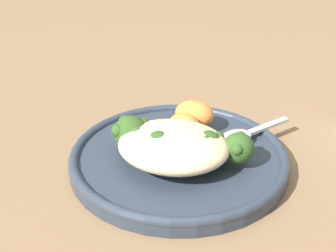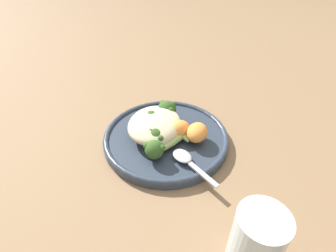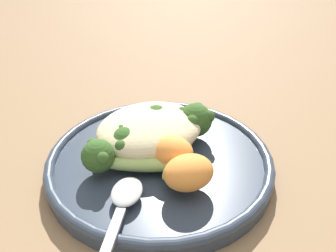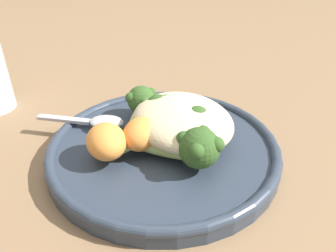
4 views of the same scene
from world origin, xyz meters
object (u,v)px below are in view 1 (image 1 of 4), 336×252
sweet_potato_chunk_1 (184,127)px  broccoli_stalk_0 (140,133)px  sweet_potato_chunk_0 (194,114)px  spoon (243,134)px  quinoa_mound (173,146)px  broccoli_stalk_3 (181,142)px  broccoli_stalk_1 (161,145)px  broccoli_stalk_2 (164,146)px  plate (178,159)px  broccoli_stalk_6 (227,144)px  broccoli_stalk_4 (200,145)px  broccoli_stalk_5 (205,144)px

sweet_potato_chunk_1 → broccoli_stalk_0: bearing=33.0°
sweet_potato_chunk_0 → spoon: size_ratio=0.52×
quinoa_mound → broccoli_stalk_3: size_ratio=1.39×
quinoa_mound → broccoli_stalk_1: bearing=-24.0°
quinoa_mound → broccoli_stalk_3: 0.02m
broccoli_stalk_3 → broccoli_stalk_2: bearing=-45.5°
plate → broccoli_stalk_6: (-0.06, -0.01, 0.03)m
plate → broccoli_stalk_2: (0.01, 0.02, 0.03)m
plate → broccoli_stalk_4: 0.04m
broccoli_stalk_1 → broccoli_stalk_2: 0.01m
broccoli_stalk_2 → broccoli_stalk_0: bearing=-103.5°
broccoli_stalk_5 → broccoli_stalk_4: bearing=-95.9°
broccoli_stalk_3 → broccoli_stalk_6: bearing=104.0°
broccoli_stalk_1 → spoon: broccoli_stalk_1 is taller
plate → broccoli_stalk_2: broccoli_stalk_2 is taller
sweet_potato_chunk_0 → broccoli_stalk_4: bearing=107.9°
broccoli_stalk_0 → spoon: size_ratio=1.08×
broccoli_stalk_4 → broccoli_stalk_6: size_ratio=1.03×
sweet_potato_chunk_1 → sweet_potato_chunk_0: bearing=-95.0°
plate → broccoli_stalk_3: size_ratio=2.85×
broccoli_stalk_2 → broccoli_stalk_5: 0.05m
broccoli_stalk_2 → broccoli_stalk_1: bearing=-124.6°
sweet_potato_chunk_1 → broccoli_stalk_1: bearing=68.5°
quinoa_mound → broccoli_stalk_1: size_ratio=1.06×
quinoa_mound → sweet_potato_chunk_0: (-0.00, -0.09, -0.00)m
broccoli_stalk_1 → broccoli_stalk_4: (-0.04, -0.01, 0.00)m
quinoa_mound → spoon: bearing=-131.5°
plate → broccoli_stalk_3: broccoli_stalk_3 is taller
broccoli_stalk_0 → sweet_potato_chunk_0: bearing=-164.0°
quinoa_mound → broccoli_stalk_5: 0.04m
broccoli_stalk_4 → spoon: bearing=120.1°
plate → broccoli_stalk_5: broccoli_stalk_5 is taller
broccoli_stalk_1 → broccoli_stalk_3: 0.02m
broccoli_stalk_2 → broccoli_stalk_4: 0.04m
broccoli_stalk_2 → broccoli_stalk_3: 0.02m
broccoli_stalk_6 → spoon: (-0.01, -0.05, -0.01)m
broccoli_stalk_5 → spoon: size_ratio=0.83×
broccoli_stalk_2 → sweet_potato_chunk_0: 0.09m
broccoli_stalk_4 → sweet_potato_chunk_0: size_ratio=2.09×
broccoli_stalk_4 → quinoa_mound: bearing=-85.1°
broccoli_stalk_2 → broccoli_stalk_5: size_ratio=1.25×
quinoa_mound → broccoli_stalk_4: bearing=-149.3°
plate → broccoli_stalk_6: size_ratio=2.52×
broccoli_stalk_1 → spoon: bearing=152.0°
broccoli_stalk_6 → sweet_potato_chunk_1: bearing=-169.3°
broccoli_stalk_0 → broccoli_stalk_6: broccoli_stalk_0 is taller
plate → spoon: size_ratio=2.65×
plate → broccoli_stalk_1: broccoli_stalk_1 is taller
broccoli_stalk_6 → sweet_potato_chunk_1: broccoli_stalk_6 is taller
broccoli_stalk_2 → broccoli_stalk_3: size_ratio=1.12×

